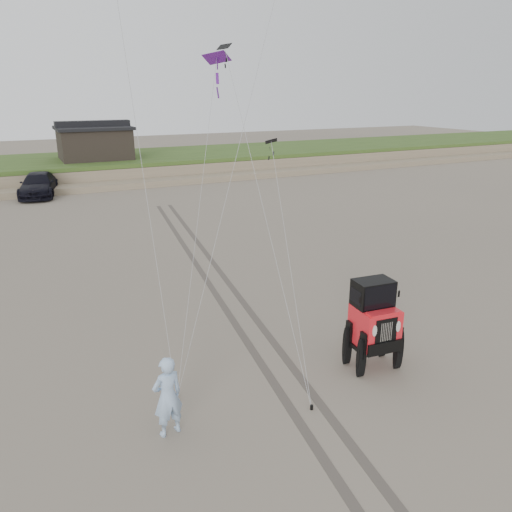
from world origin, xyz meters
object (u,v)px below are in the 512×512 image
object	(u,v)px
cabin	(95,142)
truck_c	(39,185)
jeep	(374,334)
man	(168,396)

from	to	relation	value
cabin	truck_c	xyz separation A→B (m)	(-5.39, -6.68, -2.39)
truck_c	jeep	size ratio (longest dim) A/B	1.05
cabin	truck_c	bearing A→B (deg)	-128.91
cabin	man	distance (m)	38.20
truck_c	jeep	bearing A→B (deg)	-65.99
jeep	truck_c	bearing A→B (deg)	107.71
cabin	man	bearing A→B (deg)	-97.07
man	jeep	bearing A→B (deg)	172.06
jeep	man	bearing A→B (deg)	-171.86
truck_c	jeep	xyz separation A→B (m)	(6.81, -30.86, 0.19)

